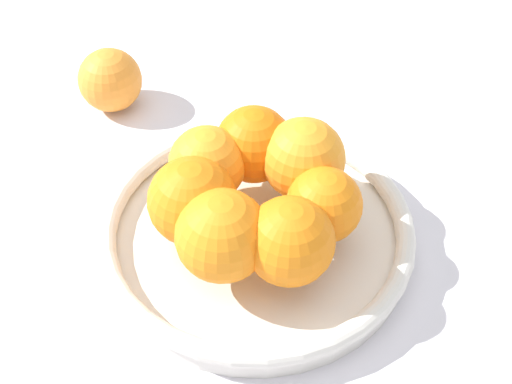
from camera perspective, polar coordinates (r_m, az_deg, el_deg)
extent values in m
plane|color=silver|center=(0.70, 0.00, -4.21)|extent=(4.00, 4.00, 0.00)
cylinder|color=silver|center=(0.69, 0.00, -3.78)|extent=(0.29, 0.29, 0.02)
torus|color=silver|center=(0.68, 0.00, -2.83)|extent=(0.30, 0.30, 0.02)
sphere|color=orange|center=(0.61, -2.72, -3.51)|extent=(0.08, 0.08, 0.08)
sphere|color=orange|center=(0.61, 2.70, -3.96)|extent=(0.08, 0.08, 0.08)
sphere|color=orange|center=(0.64, 5.46, -1.05)|extent=(0.07, 0.07, 0.07)
sphere|color=orange|center=(0.68, 3.81, 2.67)|extent=(0.08, 0.08, 0.08)
sphere|color=orange|center=(0.69, -0.17, 3.85)|extent=(0.08, 0.08, 0.08)
sphere|color=orange|center=(0.67, -3.93, 2.24)|extent=(0.07, 0.07, 0.07)
sphere|color=orange|center=(0.64, -5.11, -0.73)|extent=(0.08, 0.08, 0.08)
sphere|color=orange|center=(0.85, -11.60, 8.77)|extent=(0.07, 0.07, 0.07)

